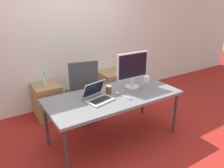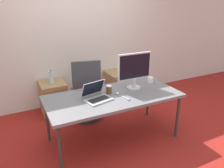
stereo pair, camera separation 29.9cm
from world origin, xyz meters
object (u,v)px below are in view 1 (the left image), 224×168
at_px(cabinet_left, 47,100).
at_px(coffee_cup_brown, 109,89).
at_px(coffee_cup_white, 147,79).
at_px(mouse, 117,93).
at_px(monitor, 132,69).
at_px(water_bottle, 45,79).
at_px(cabinet_right, 111,85).
at_px(laptop_center, 98,96).
at_px(office_chair, 83,98).

xyz_separation_m(cabinet_left, coffee_cup_brown, (0.57, -1.14, 0.47)).
bearing_deg(coffee_cup_white, mouse, -165.27).
distance_m(monitor, coffee_cup_white, 0.44).
bearing_deg(mouse, coffee_cup_white, 14.73).
relative_size(water_bottle, coffee_cup_white, 2.48).
xyz_separation_m(cabinet_right, water_bottle, (-1.31, 0.00, 0.39)).
xyz_separation_m(water_bottle, coffee_cup_white, (1.33, -1.05, 0.07)).
distance_m(cabinet_left, water_bottle, 0.39).
bearing_deg(coffee_cup_white, cabinet_right, 91.22).
relative_size(cabinet_left, cabinet_right, 1.00).
xyz_separation_m(laptop_center, mouse, (0.31, 0.01, -0.03)).
xyz_separation_m(office_chair, laptop_center, (-0.11, -0.74, 0.34)).
relative_size(cabinet_right, water_bottle, 2.53).
height_order(cabinet_right, coffee_cup_brown, coffee_cup_brown).
bearing_deg(laptop_center, cabinet_right, 51.85).
height_order(cabinet_left, monitor, monitor).
bearing_deg(cabinet_left, water_bottle, 90.00).
distance_m(office_chair, mouse, 0.82).
height_order(cabinet_left, laptop_center, laptop_center).
relative_size(water_bottle, mouse, 3.98).
relative_size(mouse, coffee_cup_brown, 0.49).
xyz_separation_m(water_bottle, mouse, (0.65, -1.23, 0.04)).
bearing_deg(cabinet_left, laptop_center, -74.75).
distance_m(cabinet_right, mouse, 1.46).
bearing_deg(monitor, mouse, -163.09).
bearing_deg(coffee_cup_white, water_bottle, 141.77).
xyz_separation_m(cabinet_left, cabinet_right, (1.31, 0.00, 0.00)).
relative_size(office_chair, mouse, 18.95).
relative_size(cabinet_right, laptop_center, 1.46).
xyz_separation_m(cabinet_left, water_bottle, (-0.00, 0.00, 0.39)).
bearing_deg(coffee_cup_brown, office_chair, 100.83).
xyz_separation_m(water_bottle, monitor, (0.98, -1.13, 0.31)).
height_order(mouse, coffee_cup_white, coffee_cup_white).
bearing_deg(water_bottle, office_chair, -48.34).
bearing_deg(cabinet_left, office_chair, -48.22).
bearing_deg(water_bottle, coffee_cup_white, -38.23).
xyz_separation_m(office_chair, cabinet_right, (0.87, 0.50, -0.12)).
relative_size(cabinet_left, monitor, 1.07).
height_order(laptop_center, coffee_cup_brown, laptop_center).
height_order(monitor, coffee_cup_white, monitor).
bearing_deg(mouse, cabinet_left, 117.90).
xyz_separation_m(office_chair, mouse, (0.20, -0.73, 0.31)).
distance_m(mouse, coffee_cup_white, 0.71).
bearing_deg(laptop_center, mouse, 2.02).
distance_m(mouse, coffee_cup_brown, 0.13).
distance_m(office_chair, water_bottle, 0.73).
bearing_deg(monitor, coffee_cup_brown, -179.27).
bearing_deg(cabinet_right, laptop_center, -128.15).
xyz_separation_m(office_chair, coffee_cup_white, (0.89, -0.55, 0.34)).
bearing_deg(cabinet_left, mouse, -62.10).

